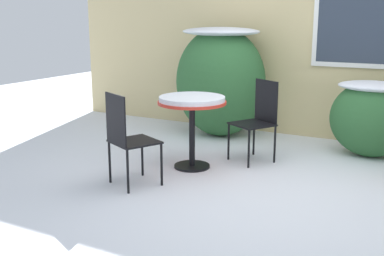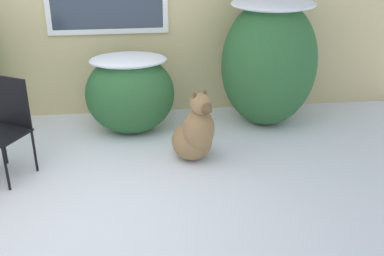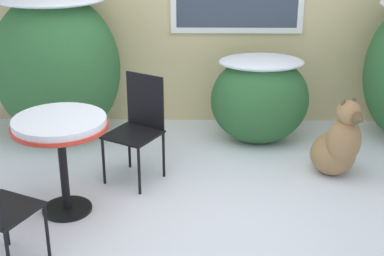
% 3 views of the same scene
% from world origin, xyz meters
% --- Properties ---
extents(ground_plane, '(16.00, 16.00, 0.00)m').
position_xyz_m(ground_plane, '(0.00, 0.00, 0.00)').
color(ground_plane, white).
extents(house_wall, '(8.00, 0.10, 3.24)m').
position_xyz_m(house_wall, '(0.03, 2.20, 1.63)').
color(house_wall, '#D1BC84').
rests_on(house_wall, ground_plane).
extents(shrub_left, '(1.25, 1.01, 1.47)m').
position_xyz_m(shrub_left, '(-1.34, 1.66, 0.77)').
color(shrub_left, '#2D6033').
rests_on(shrub_left, ground_plane).
extents(shrub_middle, '(0.96, 0.62, 0.89)m').
position_xyz_m(shrub_middle, '(0.65, 1.57, 0.48)').
color(shrub_middle, '#2D6033').
rests_on(shrub_middle, ground_plane).
extents(patio_table, '(0.73, 0.73, 0.78)m').
position_xyz_m(patio_table, '(-0.98, 0.21, 0.66)').
color(patio_table, black).
rests_on(patio_table, ground_plane).
extents(patio_chair_near_table, '(0.55, 0.55, 0.91)m').
position_xyz_m(patio_chair_near_table, '(-0.46, 0.81, 0.50)').
color(patio_chair_near_table, black).
rests_on(patio_chair_near_table, ground_plane).
extents(patio_chair_far_side, '(0.54, 0.54, 0.91)m').
position_xyz_m(patio_chair_far_side, '(-1.25, -0.59, 0.50)').
color(patio_chair_far_side, black).
rests_on(patio_chair_far_side, ground_plane).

